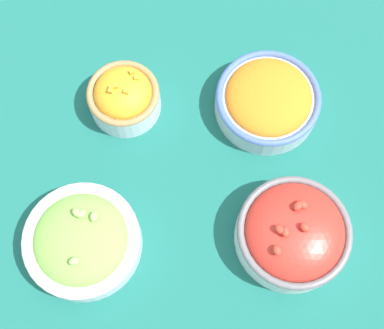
% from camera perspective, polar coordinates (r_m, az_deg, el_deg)
% --- Properties ---
extents(ground_plane, '(3.00, 3.00, 0.00)m').
position_cam_1_polar(ground_plane, '(0.92, 0.00, -0.60)').
color(ground_plane, '#196056').
extents(bowl_carrots, '(0.18, 0.18, 0.07)m').
position_cam_1_polar(bowl_carrots, '(0.94, 8.08, 6.84)').
color(bowl_carrots, '#B2C1CC').
rests_on(bowl_carrots, ground_plane).
extents(bowl_squash, '(0.13, 0.13, 0.09)m').
position_cam_1_polar(bowl_squash, '(0.94, -7.29, 7.21)').
color(bowl_squash, silver).
rests_on(bowl_squash, ground_plane).
extents(bowl_cherry_tomatoes, '(0.18, 0.18, 0.10)m').
position_cam_1_polar(bowl_cherry_tomatoes, '(0.86, 10.74, -7.20)').
color(bowl_cherry_tomatoes, white).
rests_on(bowl_cherry_tomatoes, ground_plane).
extents(bowl_lettuce, '(0.19, 0.19, 0.08)m').
position_cam_1_polar(bowl_lettuce, '(0.87, -11.65, -7.95)').
color(bowl_lettuce, silver).
rests_on(bowl_lettuce, ground_plane).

